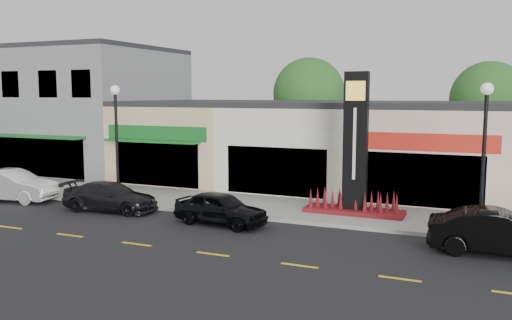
# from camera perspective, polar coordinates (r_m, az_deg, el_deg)

# --- Properties ---
(ground) EXTENTS (120.00, 120.00, 0.00)m
(ground) POSITION_cam_1_polar(r_m,az_deg,el_deg) (20.67, -0.64, -7.67)
(ground) COLOR black
(ground) RESTS_ON ground
(sidewalk) EXTENTS (52.00, 4.30, 0.15)m
(sidewalk) POSITION_cam_1_polar(r_m,az_deg,el_deg) (24.58, 3.50, -5.13)
(sidewalk) COLOR gray
(sidewalk) RESTS_ON ground
(curb) EXTENTS (52.00, 0.20, 0.15)m
(curb) POSITION_cam_1_polar(r_m,az_deg,el_deg) (22.53, 1.54, -6.24)
(curb) COLOR gray
(curb) RESTS_ON ground
(building_grey_2story) EXTENTS (12.00, 10.95, 8.30)m
(building_grey_2story) POSITION_cam_1_polar(r_m,az_deg,el_deg) (39.61, -18.02, 5.09)
(building_grey_2story) COLOR slate
(building_grey_2story) RESTS_ON ground
(shop_beige) EXTENTS (7.00, 10.85, 4.80)m
(shop_beige) POSITION_cam_1_polar(r_m,az_deg,el_deg) (34.18, -5.86, 2.21)
(shop_beige) COLOR tan
(shop_beige) RESTS_ON ground
(shop_cream) EXTENTS (7.00, 10.01, 4.80)m
(shop_cream) POSITION_cam_1_polar(r_m,az_deg,el_deg) (31.39, 5.38, 1.79)
(shop_cream) COLOR silver
(shop_cream) RESTS_ON ground
(shop_pink_w) EXTENTS (7.00, 10.01, 4.80)m
(shop_pink_w) POSITION_cam_1_polar(r_m,az_deg,el_deg) (29.99, 18.21, 1.23)
(shop_pink_w) COLOR beige
(shop_pink_w) RESTS_ON ground
(tree_rear_west) EXTENTS (5.20, 5.20, 7.83)m
(tree_rear_west) POSITION_cam_1_polar(r_m,az_deg,el_deg) (39.67, 5.58, 6.95)
(tree_rear_west) COLOR #382619
(tree_rear_west) RESTS_ON ground
(tree_rear_mid) EXTENTS (4.80, 4.80, 7.29)m
(tree_rear_mid) POSITION_cam_1_polar(r_m,az_deg,el_deg) (37.77, 23.28, 5.91)
(tree_rear_mid) COLOR #382619
(tree_rear_mid) RESTS_ON ground
(lamp_west_near) EXTENTS (0.44, 0.44, 5.47)m
(lamp_west_near) POSITION_cam_1_polar(r_m,az_deg,el_deg) (26.36, -14.49, 2.96)
(lamp_west_near) COLOR black
(lamp_west_near) RESTS_ON sidewalk
(lamp_east_near) EXTENTS (0.44, 0.44, 5.47)m
(lamp_east_near) POSITION_cam_1_polar(r_m,az_deg,el_deg) (20.84, 22.90, 1.61)
(lamp_east_near) COLOR black
(lamp_east_near) RESTS_ON sidewalk
(pylon_sign) EXTENTS (4.20, 1.30, 6.00)m
(pylon_sign) POSITION_cam_1_polar(r_m,az_deg,el_deg) (23.23, 10.39, -0.43)
(pylon_sign) COLOR #560E13
(pylon_sign) RESTS_ON sidewalk
(car_white_van) EXTENTS (2.31, 4.85, 1.53)m
(car_white_van) POSITION_cam_1_polar(r_m,az_deg,el_deg) (29.08, -24.37, -2.46)
(car_white_van) COLOR white
(car_white_van) RESTS_ON ground
(car_dark_sedan) EXTENTS (2.13, 4.54, 1.28)m
(car_dark_sedan) POSITION_cam_1_polar(r_m,az_deg,el_deg) (25.17, -15.08, -3.76)
(car_dark_sedan) COLOR black
(car_dark_sedan) RESTS_ON ground
(car_black_sedan) EXTENTS (2.08, 4.08, 1.33)m
(car_black_sedan) POSITION_cam_1_polar(r_m,az_deg,el_deg) (21.82, -3.75, -5.10)
(car_black_sedan) COLOR black
(car_black_sedan) RESTS_ON ground
(car_black_conv) EXTENTS (1.77, 4.55, 1.48)m
(car_black_conv) POSITION_cam_1_polar(r_m,az_deg,el_deg) (19.46, 24.29, -6.99)
(car_black_conv) COLOR black
(car_black_conv) RESTS_ON ground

